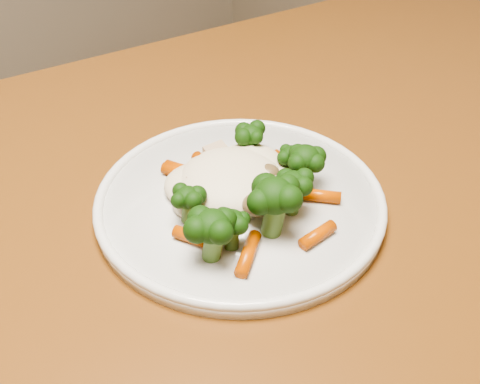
% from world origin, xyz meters
% --- Properties ---
extents(dining_table, '(1.34, 0.98, 0.75)m').
position_xyz_m(dining_table, '(0.34, -0.13, 0.66)').
color(dining_table, brown).
rests_on(dining_table, ground).
extents(plate, '(0.28, 0.28, 0.01)m').
position_xyz_m(plate, '(0.30, -0.10, 0.76)').
color(plate, white).
rests_on(plate, dining_table).
extents(meal, '(0.18, 0.18, 0.05)m').
position_xyz_m(meal, '(0.30, -0.11, 0.78)').
color(meal, '#F3E3C3').
rests_on(meal, plate).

